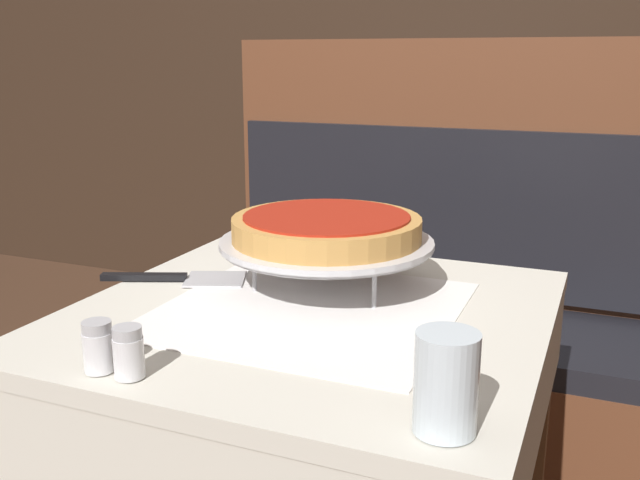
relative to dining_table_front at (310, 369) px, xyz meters
The scene contains 12 objects.
dining_table_front is the anchor object (origin of this frame).
dining_table_rear 1.65m from the dining_table_front, 97.03° to the left, with size 0.66×0.66×0.77m.
booth_bench 0.87m from the dining_table_front, 88.27° to the left, with size 1.33×0.47×1.23m.
back_wall_panel 2.18m from the dining_table_front, 90.00° to the left, with size 6.00×0.04×2.40m, color black.
pizza_pan_stand 0.22m from the dining_table_front, 97.63° to the left, with size 0.38×0.38×0.09m.
deep_dish_pizza 0.25m from the dining_table_front, 97.63° to the left, with size 0.34×0.34×0.04m.
pizza_server 0.31m from the dining_table_front, behind, with size 0.27×0.15×0.01m.
water_glass_near 0.46m from the dining_table_front, 46.13° to the right, with size 0.07×0.07×0.12m.
salt_shaker 0.40m from the dining_table_front, 116.12° to the right, with size 0.04×0.04×0.07m.
pepper_shaker 0.38m from the dining_table_front, 108.92° to the right, with size 0.04×0.04×0.07m.
napkin_holder 0.39m from the dining_table_front, 109.77° to the left, with size 0.10×0.05×0.09m.
condiment_caddy 1.66m from the dining_table_front, 93.97° to the left, with size 0.11×0.11×0.18m.
Camera 1 is at (0.45, -1.03, 1.18)m, focal length 40.00 mm.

